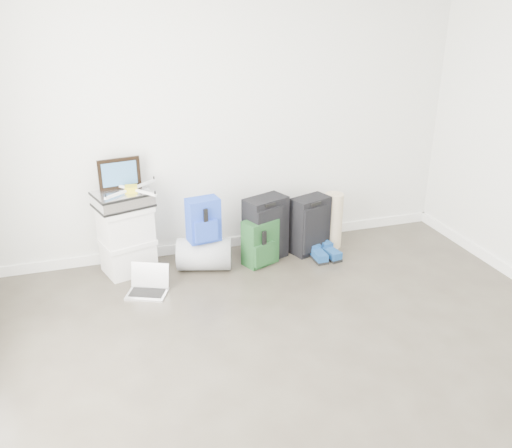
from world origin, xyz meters
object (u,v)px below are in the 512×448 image
object	(u,v)px
duffel_bag	(204,254)
briefcase	(123,199)
laptop	(148,286)
carry_on	(310,225)
boxes_stack	(127,239)
large_suitcase	(266,229)

from	to	relation	value
duffel_bag	briefcase	bearing A→B (deg)	-177.62
briefcase	laptop	distance (m)	0.80
duffel_bag	carry_on	distance (m)	1.09
briefcase	boxes_stack	bearing A→B (deg)	-133.46
boxes_stack	large_suitcase	distance (m)	1.30
boxes_stack	duffel_bag	distance (m)	0.72
carry_on	briefcase	bearing A→B (deg)	156.51
briefcase	laptop	world-z (taller)	briefcase
large_suitcase	duffel_bag	bearing A→B (deg)	162.33
boxes_stack	duffel_bag	xyz separation A→B (m)	(0.68, -0.17, -0.17)
boxes_stack	laptop	distance (m)	0.53
briefcase	carry_on	world-z (taller)	briefcase
briefcase	duffel_bag	distance (m)	0.89
carry_on	boxes_stack	bearing A→B (deg)	156.51
laptop	boxes_stack	bearing A→B (deg)	128.89
duffel_bag	large_suitcase	xyz separation A→B (m)	(0.62, 0.04, 0.16)
large_suitcase	laptop	xyz separation A→B (m)	(-1.17, -0.31, -0.25)
duffel_bag	laptop	xyz separation A→B (m)	(-0.56, -0.27, -0.10)
large_suitcase	laptop	distance (m)	1.24
boxes_stack	large_suitcase	world-z (taller)	boxes_stack
carry_on	duffel_bag	bearing A→B (deg)	163.02
duffel_bag	laptop	size ratio (longest dim) A/B	1.23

